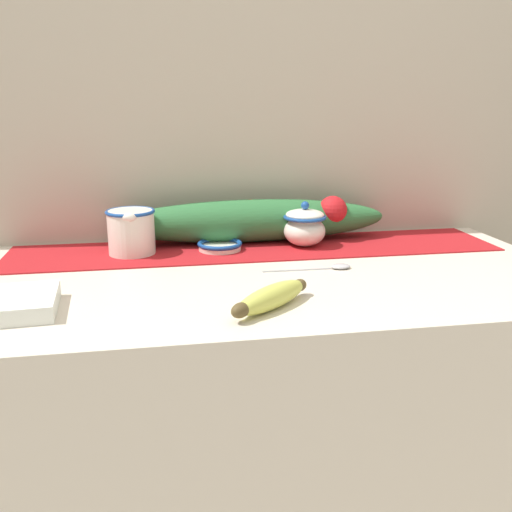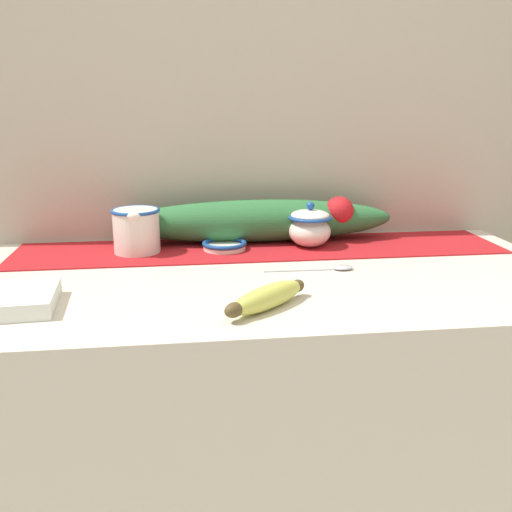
{
  "view_description": "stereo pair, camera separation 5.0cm",
  "coord_description": "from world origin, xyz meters",
  "px_view_note": "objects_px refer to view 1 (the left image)",
  "views": [
    {
      "loc": [
        -0.23,
        -1.11,
        1.24
      ],
      "look_at": [
        -0.04,
        -0.04,
        0.94
      ],
      "focal_mm": 40.0,
      "sensor_mm": 36.0,
      "label": 1
    },
    {
      "loc": [
        -0.18,
        -1.12,
        1.24
      ],
      "look_at": [
        -0.04,
        -0.04,
        0.94
      ],
      "focal_mm": 40.0,
      "sensor_mm": 36.0,
      "label": 2
    }
  ],
  "objects_px": {
    "spoon": "(335,267)",
    "cream_pitcher": "(131,230)",
    "banana": "(271,297)",
    "napkin_stack": "(11,304)",
    "small_dish": "(220,246)",
    "sugar_bowl": "(305,226)"
  },
  "relations": [
    {
      "from": "banana",
      "to": "spoon",
      "type": "distance_m",
      "value": 0.28
    },
    {
      "from": "banana",
      "to": "sugar_bowl",
      "type": "bearing_deg",
      "value": 67.82
    },
    {
      "from": "sugar_bowl",
      "to": "small_dish",
      "type": "relative_size",
      "value": 1.03
    },
    {
      "from": "sugar_bowl",
      "to": "napkin_stack",
      "type": "height_order",
      "value": "sugar_bowl"
    },
    {
      "from": "sugar_bowl",
      "to": "spoon",
      "type": "bearing_deg",
      "value": -85.01
    },
    {
      "from": "cream_pitcher",
      "to": "small_dish",
      "type": "relative_size",
      "value": 1.24
    },
    {
      "from": "spoon",
      "to": "sugar_bowl",
      "type": "bearing_deg",
      "value": 95.59
    },
    {
      "from": "spoon",
      "to": "cream_pitcher",
      "type": "bearing_deg",
      "value": 156.16
    },
    {
      "from": "cream_pitcher",
      "to": "spoon",
      "type": "relative_size",
      "value": 0.69
    },
    {
      "from": "small_dish",
      "to": "spoon",
      "type": "xyz_separation_m",
      "value": [
        0.23,
        -0.19,
        -0.01
      ]
    },
    {
      "from": "small_dish",
      "to": "napkin_stack",
      "type": "height_order",
      "value": "napkin_stack"
    },
    {
      "from": "cream_pitcher",
      "to": "napkin_stack",
      "type": "height_order",
      "value": "cream_pitcher"
    },
    {
      "from": "cream_pitcher",
      "to": "banana",
      "type": "xyz_separation_m",
      "value": [
        0.25,
        -0.41,
        -0.04
      ]
    },
    {
      "from": "small_dish",
      "to": "banana",
      "type": "xyz_separation_m",
      "value": [
        0.04,
        -0.4,
        0.01
      ]
    },
    {
      "from": "cream_pitcher",
      "to": "banana",
      "type": "relative_size",
      "value": 0.79
    },
    {
      "from": "banana",
      "to": "napkin_stack",
      "type": "bearing_deg",
      "value": 172.34
    },
    {
      "from": "small_dish",
      "to": "spoon",
      "type": "height_order",
      "value": "small_dish"
    },
    {
      "from": "banana",
      "to": "napkin_stack",
      "type": "distance_m",
      "value": 0.44
    },
    {
      "from": "banana",
      "to": "spoon",
      "type": "height_order",
      "value": "banana"
    },
    {
      "from": "banana",
      "to": "small_dish",
      "type": "bearing_deg",
      "value": 96.02
    },
    {
      "from": "banana",
      "to": "napkin_stack",
      "type": "height_order",
      "value": "banana"
    },
    {
      "from": "sugar_bowl",
      "to": "banana",
      "type": "distance_m",
      "value": 0.44
    }
  ]
}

